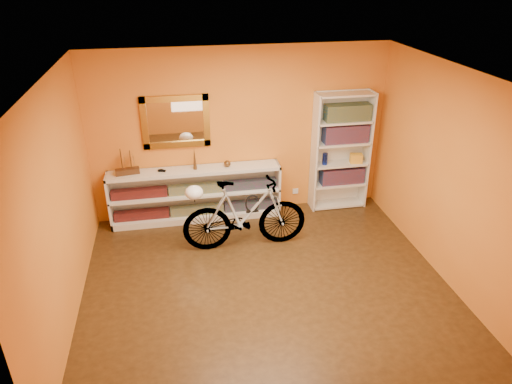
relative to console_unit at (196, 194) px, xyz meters
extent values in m
cube|color=#311E0D|center=(0.73, -1.81, -0.43)|extent=(4.50, 4.00, 0.01)
cube|color=silver|center=(0.73, -1.81, 2.18)|extent=(4.50, 4.00, 0.01)
cube|color=orange|center=(0.73, 0.19, 0.88)|extent=(4.50, 0.01, 2.60)
cube|color=orange|center=(-1.52, -1.81, 0.88)|extent=(0.01, 4.00, 2.60)
cube|color=orange|center=(2.99, -1.81, 0.88)|extent=(0.01, 4.00, 2.60)
cube|color=#98691B|center=(-0.22, 0.15, 1.12)|extent=(0.98, 0.06, 0.78)
cube|color=silver|center=(1.63, 0.17, -0.17)|extent=(0.09, 0.02, 0.09)
cube|color=black|center=(0.00, -0.02, -0.26)|extent=(2.50, 0.13, 0.14)
cube|color=navy|center=(0.00, -0.02, 0.11)|extent=(2.50, 0.13, 0.14)
imported|color=black|center=(-0.48, 0.00, 0.43)|extent=(0.00, 0.00, 0.00)
cone|color=brown|center=(0.01, 0.00, 0.59)|extent=(0.06, 0.06, 0.34)
sphere|color=brown|center=(0.50, 0.00, 0.48)|extent=(0.10, 0.10, 0.10)
cube|color=maroon|center=(2.35, 0.03, 0.12)|extent=(0.70, 0.22, 0.26)
cube|color=maroon|center=(2.35, 0.03, 0.83)|extent=(0.70, 0.22, 0.28)
cube|color=navy|center=(2.35, 0.03, 1.16)|extent=(0.70, 0.22, 0.25)
cylinder|color=navy|center=(2.04, 0.01, 0.43)|extent=(0.08, 0.08, 0.19)
cube|color=maroon|center=(2.10, 0.06, 1.14)|extent=(0.16, 0.16, 0.20)
cube|color=gold|center=(2.55, -0.01, 0.41)|extent=(0.21, 0.16, 0.15)
imported|color=silver|center=(0.61, -0.91, 0.09)|extent=(0.46, 1.76, 1.04)
ellipsoid|color=white|center=(-0.06, -0.91, 0.49)|extent=(0.24, 0.23, 0.18)
torus|color=black|center=(0.72, -0.91, 0.25)|extent=(0.20, 0.02, 0.20)
camera|label=1|loc=(-0.26, -6.41, 3.23)|focal=32.54mm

